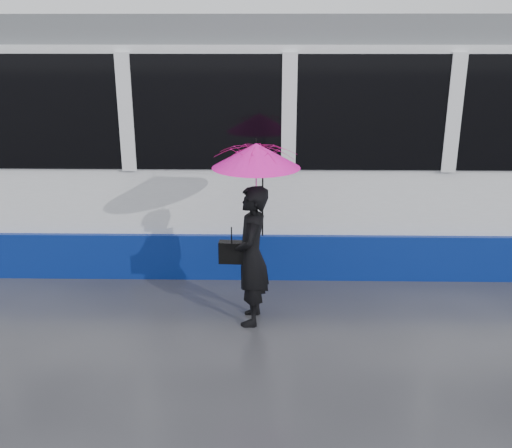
{
  "coord_description": "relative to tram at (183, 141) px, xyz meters",
  "views": [
    {
      "loc": [
        1.66,
        -5.75,
        3.12
      ],
      "look_at": [
        1.55,
        0.3,
        1.1
      ],
      "focal_mm": 40.0,
      "sensor_mm": 36.0,
      "label": 1
    }
  ],
  "objects": [
    {
      "name": "umbrella",
      "position": [
        1.12,
        -2.41,
        0.1
      ],
      "size": [
        0.98,
        0.98,
        1.07
      ],
      "rotation": [
        0.0,
        0.0,
        -0.05
      ],
      "color": "#E3138F",
      "rests_on": "ground"
    },
    {
      "name": "ground",
      "position": [
        -0.43,
        -2.5,
        -1.64
      ],
      "size": [
        90.0,
        90.0,
        0.0
      ],
      "primitive_type": "plane",
      "color": "#2A2A2F",
      "rests_on": "ground"
    },
    {
      "name": "tram",
      "position": [
        0.0,
        0.0,
        0.0
      ],
      "size": [
        26.0,
        2.56,
        3.35
      ],
      "color": "white",
      "rests_on": "ground"
    },
    {
      "name": "rails",
      "position": [
        -0.43,
        -0.0,
        -1.63
      ],
      "size": [
        34.0,
        1.51,
        0.02
      ],
      "color": "#3F3D38",
      "rests_on": "ground"
    },
    {
      "name": "woman",
      "position": [
        1.07,
        -2.41,
        -0.84
      ],
      "size": [
        0.41,
        0.6,
        1.59
      ],
      "primitive_type": "imported",
      "rotation": [
        0.0,
        0.0,
        -1.62
      ],
      "color": "black",
      "rests_on": "ground"
    },
    {
      "name": "handbag",
      "position": [
        0.85,
        -2.39,
        -0.81
      ],
      "size": [
        0.29,
        0.14,
        0.43
      ],
      "rotation": [
        0.0,
        0.0,
        -0.05
      ],
      "color": "black",
      "rests_on": "ground"
    }
  ]
}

